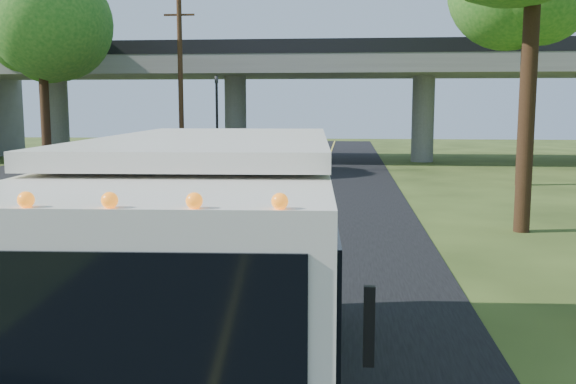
# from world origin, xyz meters

# --- Properties ---
(ground) EXTENTS (120.00, 120.00, 0.00)m
(ground) POSITION_xyz_m (0.00, 0.00, 0.00)
(ground) COLOR #2E3E16
(ground) RESTS_ON ground
(road) EXTENTS (7.00, 90.00, 0.02)m
(road) POSITION_xyz_m (0.00, 10.00, 0.01)
(road) COLOR black
(road) RESTS_ON ground
(parking_lot) EXTENTS (16.00, 18.00, 0.01)m
(parking_lot) POSITION_xyz_m (-11.00, 18.00, 0.01)
(parking_lot) COLOR black
(parking_lot) RESTS_ON ground
(lane_line) EXTENTS (0.12, 90.00, 0.01)m
(lane_line) POSITION_xyz_m (0.00, 10.00, 0.03)
(lane_line) COLOR gold
(lane_line) RESTS_ON road
(overpass) EXTENTS (54.00, 10.00, 7.30)m
(overpass) POSITION_xyz_m (0.00, 32.00, 4.56)
(overpass) COLOR slate
(overpass) RESTS_ON ground
(traffic_signal) EXTENTS (0.18, 0.22, 5.20)m
(traffic_signal) POSITION_xyz_m (-6.00, 26.00, 3.20)
(traffic_signal) COLOR black
(traffic_signal) RESTS_ON ground
(utility_pole) EXTENTS (1.60, 0.26, 9.00)m
(utility_pole) POSITION_xyz_m (-7.50, 24.00, 4.59)
(utility_pole) COLOR #472D19
(utility_pole) RESTS_ON ground
(tree_left_lot) EXTENTS (5.60, 5.50, 10.50)m
(tree_left_lot) POSITION_xyz_m (-13.79, 21.84, 7.90)
(tree_left_lot) COLOR #382314
(tree_left_lot) RESTS_ON ground
(tree_left_far) EXTENTS (5.26, 5.16, 9.89)m
(tree_left_far) POSITION_xyz_m (-16.79, 27.84, 7.45)
(tree_left_far) COLOR #382314
(tree_left_far) RESTS_ON ground
(step_van) EXTENTS (3.15, 7.68, 3.17)m
(step_van) POSITION_xyz_m (-0.33, -2.21, 1.72)
(step_van) COLOR silver
(step_van) RESTS_ON ground
(red_sedan) EXTENTS (4.92, 3.26, 1.32)m
(red_sedan) POSITION_xyz_m (-8.79, 19.42, 0.66)
(red_sedan) COLOR #A61A0A
(red_sedan) RESTS_ON ground
(pedestrian) EXTENTS (0.81, 0.75, 1.86)m
(pedestrian) POSITION_xyz_m (-3.80, 12.80, 0.93)
(pedestrian) COLOR gray
(pedestrian) RESTS_ON ground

